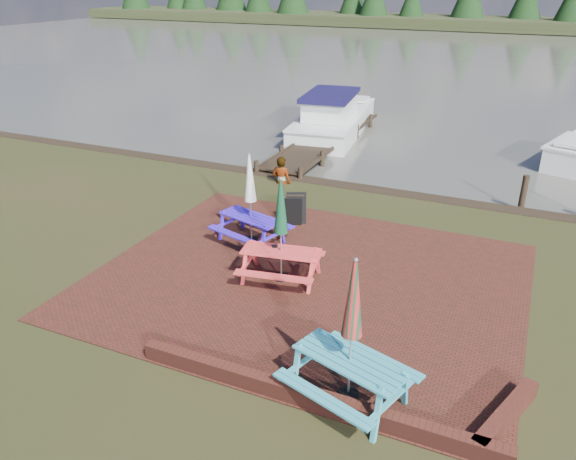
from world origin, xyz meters
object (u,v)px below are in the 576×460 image
at_px(picnic_table_blue, 251,213).
at_px(boat_jetty, 333,120).
at_px(chalkboard, 294,210).
at_px(jetty, 324,140).
at_px(picnic_table_red, 281,246).
at_px(person, 281,157).
at_px(picnic_table_teal, 350,353).

xyz_separation_m(picnic_table_blue, boat_jetty, (-1.92, 11.20, -0.38)).
relative_size(chalkboard, jetty, 0.09).
height_order(picnic_table_red, picnic_table_blue, picnic_table_red).
relative_size(chalkboard, boat_jetty, 0.12).
xyz_separation_m(boat_jetty, person, (0.82, -7.02, 0.45)).
distance_m(picnic_table_blue, jetty, 9.24).
xyz_separation_m(chalkboard, person, (-1.66, 2.81, 0.42)).
distance_m(chalkboard, person, 3.29).
bearing_deg(boat_jetty, picnic_table_blue, -87.56).
bearing_deg(person, boat_jetty, -86.00).
bearing_deg(picnic_table_blue, person, 121.17).
distance_m(picnic_table_teal, person, 9.96).
bearing_deg(chalkboard, picnic_table_blue, -136.50).
bearing_deg(picnic_table_blue, boat_jetty, 116.09).
relative_size(jetty, boat_jetty, 1.25).
distance_m(jetty, person, 4.99).
relative_size(picnic_table_red, person, 1.35).
distance_m(picnic_table_blue, chalkboard, 1.51).
distance_m(picnic_table_teal, chalkboard, 6.71).
relative_size(jetty, person, 5.28).
distance_m(picnic_table_teal, picnic_table_red, 3.91).
bearing_deg(picnic_table_teal, chalkboard, 138.90).
bearing_deg(picnic_table_teal, jetty, 130.31).
height_order(picnic_table_red, boat_jetty, picnic_table_red).
bearing_deg(picnic_table_blue, chalkboard, 84.15).
relative_size(picnic_table_teal, boat_jetty, 0.34).
bearing_deg(picnic_table_teal, person, 138.82).
distance_m(picnic_table_red, jetty, 10.93).
bearing_deg(jetty, boat_jetty, 100.73).
xyz_separation_m(picnic_table_teal, jetty, (-5.50, 13.48, -0.75)).
height_order(picnic_table_blue, boat_jetty, picnic_table_blue).
bearing_deg(picnic_table_red, jetty, 96.21).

